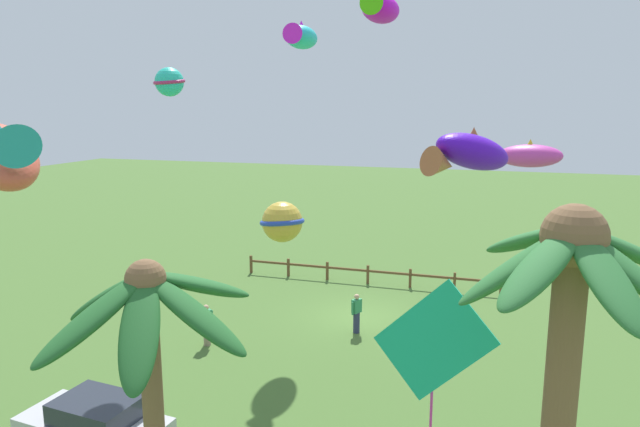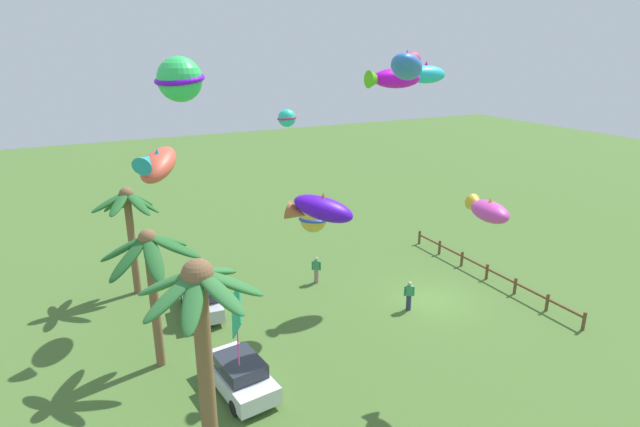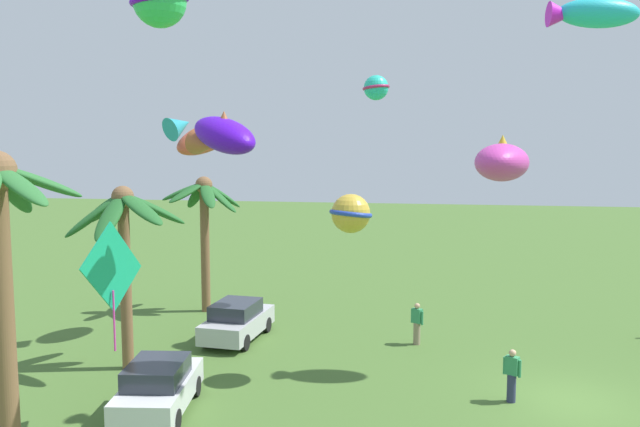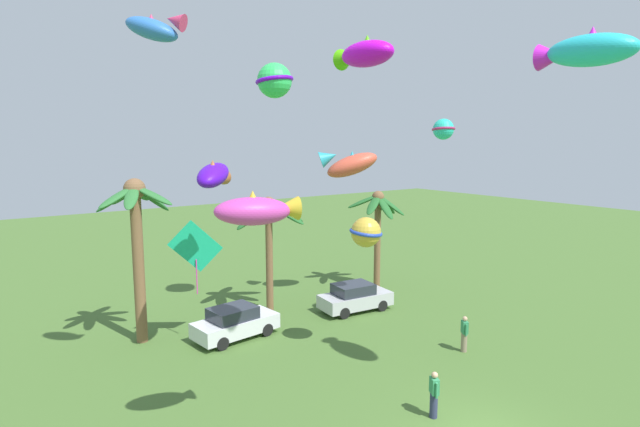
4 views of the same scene
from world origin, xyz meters
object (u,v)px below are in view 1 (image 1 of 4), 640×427
Objects in this scene: spectator_1 at (207,325)px; kite_diamond_5 at (434,343)px; kite_ball_0 at (169,82)px; kite_fish_2 at (525,155)px; spectator_0 at (357,313)px; kite_fish_9 at (469,153)px; kite_ball_3 at (282,222)px; palm_tree_0 at (568,337)px; kite_fish_7 at (1,152)px; parked_car_0 at (95,426)px; kite_fish_4 at (300,37)px; kite_fish_1 at (380,8)px; palm_tree_2 at (149,332)px.

kite_diamond_5 reaches higher than spectator_1.
kite_ball_0 is 11.70m from kite_fish_2.
kite_fish_9 is (-4.29, 7.38, 6.97)m from spectator_0.
kite_fish_2 is 8.20m from kite_ball_3.
spectator_1 is (11.11, -9.26, -4.68)m from palm_tree_0.
kite_fish_7 reaches higher than kite_fish_9.
parked_car_0 is 7.46m from kite_ball_3.
kite_diamond_5 is (-9.11, 5.96, -5.17)m from kite_ball_0.
kite_diamond_5 is at bearing 175.15° from parked_car_0.
kite_fish_4 is at bearing -106.02° from kite_ball_0.
kite_ball_3 reaches higher than parked_car_0.
kite_fish_1 is at bearing -70.97° from kite_diamond_5.
kite_ball_3 is at bearing -44.74° from palm_tree_0.
kite_ball_0 is (4.26, -7.95, 4.76)m from palm_tree_2.
kite_diamond_5 is at bearing 133.15° from kite_ball_3.
kite_fish_7 is at bearing 4.27° from kite_diamond_5.
spectator_0 is 0.47× the size of kite_diamond_5.
spectator_1 is (0.50, -6.87, 0.06)m from parked_car_0.
kite_fish_1 is (-6.33, -2.09, 2.25)m from kite_ball_0.
kite_fish_2 is at bearing -163.02° from kite_ball_0.
palm_tree_2 is at bearing 118.18° from kite_ball_0.
spectator_1 is at bearing 70.21° from kite_fish_4.
spectator_0 reaches higher than parked_car_0.
parked_car_0 is 10.72m from spectator_0.
palm_tree_2 reaches higher than kite_diamond_5.
kite_diamond_5 is at bearing -38.74° from palm_tree_0.
kite_diamond_5 reaches higher than spectator_0.
spectator_0 is at bearing -115.29° from parked_car_0.
kite_fish_9 is at bearing 121.82° from kite_fish_1.
kite_fish_2 reaches higher than spectator_1.
spectator_1 is at bearing -25.94° from kite_fish_9.
kite_fish_4 is 16.46m from kite_diamond_5.
kite_fish_2 reaches higher than spectator_0.
spectator_0 is at bearing -150.91° from spectator_1.
kite_ball_3 is (-3.88, 2.09, 4.56)m from spectator_1.
kite_diamond_5 reaches higher than parked_car_0.
kite_fish_9 is at bearing 155.84° from kite_ball_3.
parked_car_0 is at bearing 39.56° from kite_fish_2.
kite_fish_9 is at bearing 126.87° from kite_fish_4.
kite_ball_0 is 0.38× the size of kite_diamond_5.
spectator_0 is at bearing -94.13° from palm_tree_2.
palm_tree_0 is 11.86m from parked_car_0.
kite_fish_1 reaches higher than spectator_0.
kite_ball_3 is at bearing 151.63° from spectator_1.
spectator_1 is 0.65× the size of kite_fish_9.
spectator_0 is 11.60m from kite_fish_4.
spectator_0 is 0.64× the size of kite_fish_1.
spectator_0 is at bearing -115.13° from kite_fish_7.
kite_fish_4 is 14.31m from kite_fish_7.
palm_tree_2 reaches higher than parked_car_0.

